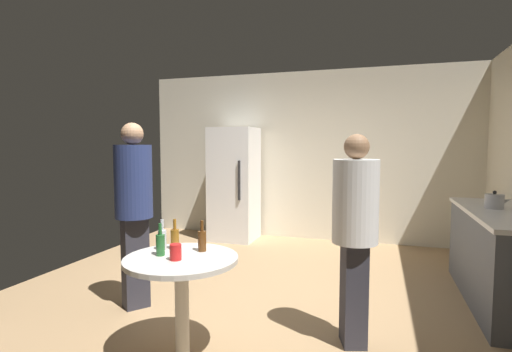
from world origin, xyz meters
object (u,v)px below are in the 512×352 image
at_px(plastic_cup_red, 176,252).
at_px(beer_bottle_green, 160,244).
at_px(kettle, 495,201).
at_px(beer_bottle_amber, 175,238).
at_px(beer_bottle_brown, 202,240).
at_px(beer_bottle_clear, 162,239).
at_px(person_in_navy_shirt, 134,200).
at_px(refrigerator, 234,184).
at_px(person_in_white_shirt, 355,224).
at_px(foreground_table, 181,272).

bearing_deg(plastic_cup_red, beer_bottle_green, 157.55).
xyz_separation_m(kettle, plastic_cup_red, (-2.40, -1.99, -0.18)).
height_order(beer_bottle_amber, beer_bottle_brown, same).
height_order(beer_bottle_green, beer_bottle_clear, same).
relative_size(beer_bottle_amber, person_in_navy_shirt, 0.13).
relative_size(kettle, beer_bottle_clear, 1.06).
distance_m(refrigerator, beer_bottle_green, 3.52).
bearing_deg(plastic_cup_red, person_in_white_shirt, 29.28).
distance_m(person_in_white_shirt, person_in_navy_shirt, 2.00).
xyz_separation_m(beer_bottle_amber, plastic_cup_red, (0.14, -0.25, -0.03)).
relative_size(refrigerator, beer_bottle_amber, 7.83).
distance_m(refrigerator, kettle, 3.64).
distance_m(refrigerator, foreground_table, 3.56).
bearing_deg(person_in_navy_shirt, beer_bottle_green, -6.68).
bearing_deg(foreground_table, beer_bottle_clear, 151.45).
relative_size(beer_bottle_green, person_in_navy_shirt, 0.13).
bearing_deg(kettle, plastic_cup_red, -140.32).
bearing_deg(beer_bottle_green, plastic_cup_red, -22.45).
height_order(refrigerator, beer_bottle_clear, refrigerator).
relative_size(kettle, person_in_white_shirt, 0.15).
distance_m(kettle, person_in_white_shirt, 1.83).
xyz_separation_m(beer_bottle_amber, person_in_white_shirt, (1.29, 0.40, 0.11)).
distance_m(beer_bottle_amber, person_in_white_shirt, 1.36).
distance_m(beer_bottle_brown, plastic_cup_red, 0.27).
height_order(foreground_table, beer_bottle_clear, beer_bottle_clear).
xyz_separation_m(beer_bottle_clear, plastic_cup_red, (0.22, -0.20, -0.03)).
xyz_separation_m(refrigerator, beer_bottle_brown, (0.98, -3.25, -0.08)).
xyz_separation_m(beer_bottle_clear, person_in_navy_shirt, (-0.62, 0.54, 0.19)).
bearing_deg(foreground_table, plastic_cup_red, -90.16).
xyz_separation_m(refrigerator, person_in_navy_shirt, (0.06, -2.77, 0.11)).
xyz_separation_m(beer_bottle_brown, person_in_navy_shirt, (-0.92, 0.48, 0.19)).
height_order(beer_bottle_clear, person_in_white_shirt, person_in_white_shirt).
distance_m(beer_bottle_brown, beer_bottle_clear, 0.30).
bearing_deg(person_in_white_shirt, person_in_navy_shirt, -19.76).
relative_size(beer_bottle_amber, beer_bottle_clear, 1.00).
relative_size(beer_bottle_amber, person_in_white_shirt, 0.14).
distance_m(beer_bottle_amber, beer_bottle_brown, 0.22).
bearing_deg(beer_bottle_brown, refrigerator, 106.84).
relative_size(plastic_cup_red, person_in_white_shirt, 0.07).
relative_size(beer_bottle_amber, beer_bottle_green, 1.00).
height_order(kettle, person_in_navy_shirt, person_in_navy_shirt).
bearing_deg(beer_bottle_clear, beer_bottle_amber, 30.79).
relative_size(person_in_white_shirt, person_in_navy_shirt, 0.93).
bearing_deg(beer_bottle_brown, plastic_cup_red, -106.25).
relative_size(beer_bottle_clear, person_in_white_shirt, 0.14).
height_order(plastic_cup_red, person_in_white_shirt, person_in_white_shirt).
relative_size(beer_bottle_brown, beer_bottle_green, 1.00).
distance_m(beer_bottle_amber, plastic_cup_red, 0.29).
distance_m(foreground_table, person_in_navy_shirt, 1.14).
xyz_separation_m(beer_bottle_amber, beer_bottle_brown, (0.22, 0.01, 0.00)).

